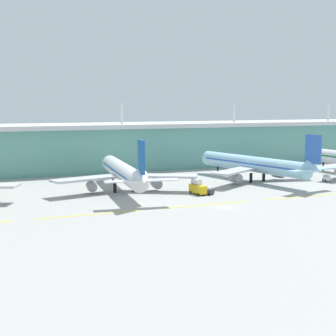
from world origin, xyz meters
name	(u,v)px	position (x,y,z in m)	size (l,w,h in m)	color
ground_plane	(224,207)	(0.00, 0.00, 0.00)	(600.00, 600.00, 0.00)	#9E9E99
terminal_building	(118,146)	(0.00, 96.36, 10.34)	(288.00, 34.00, 29.28)	#5B9E93
airliner_near_middle	(124,172)	(-17.29, 36.94, 6.45)	(48.35, 63.57, 18.90)	white
airliner_far_middle	(255,164)	(34.81, 38.97, 6.45)	(47.99, 64.10, 18.90)	#9ED1EA
taxiway_stripe_mid_west	(90,215)	(-37.00, 5.42, 0.02)	(28.00, 0.70, 0.04)	yellow
taxiway_stripe_centre	(206,205)	(-3.00, 5.42, 0.02)	(28.00, 0.70, 0.04)	yellow
taxiway_stripe_mid_east	(303,197)	(31.00, 5.42, 0.02)	(28.00, 0.70, 0.04)	yellow
fuel_truck	(198,187)	(2.82, 22.51, 2.26)	(3.20, 7.40, 4.95)	gold
baggage_cart	(327,178)	(59.60, 28.40, 1.26)	(2.90, 3.97, 2.48)	silver
pushback_tug	(207,191)	(5.27, 20.85, 1.10)	(4.26, 5.01, 1.85)	#333842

